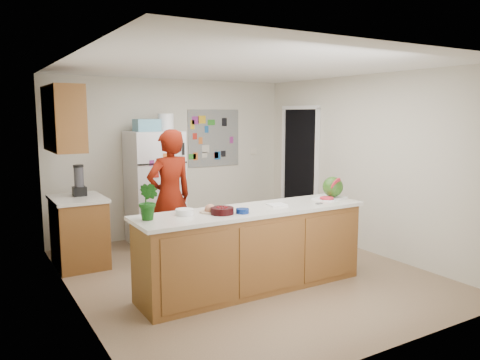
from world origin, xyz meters
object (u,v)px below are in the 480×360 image
refrigerator (155,188)px  person (170,197)px  watermelon (333,187)px  cherry_bowl (222,211)px

refrigerator → person: (-0.18, -1.04, 0.03)m
person → watermelon: person is taller
refrigerator → cherry_bowl: size_ratio=7.02×
person → cherry_bowl: 1.41m
person → cherry_bowl: bearing=82.5°
cherry_bowl → person: bearing=90.3°
person → cherry_bowl: (0.01, -1.41, 0.07)m
person → cherry_bowl: person is taller
refrigerator → watermelon: bearing=-57.9°
person → watermelon: size_ratio=6.97×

